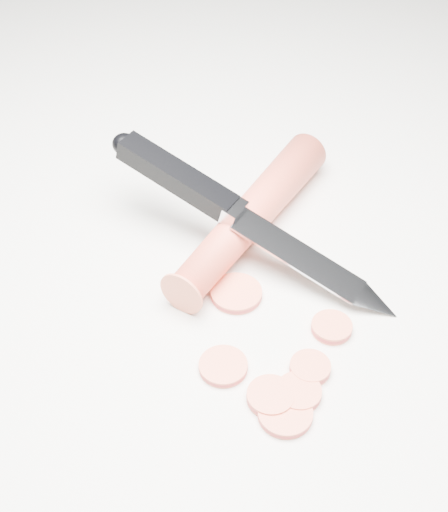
{
  "coord_description": "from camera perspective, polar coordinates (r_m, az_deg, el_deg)",
  "views": [
    {
      "loc": [
        -0.01,
        -0.37,
        0.41
      ],
      "look_at": [
        -0.04,
        0.03,
        0.02
      ],
      "focal_mm": 50.0,
      "sensor_mm": 36.0,
      "label": 1
    }
  ],
  "objects": [
    {
      "name": "carrot_slice_5",
      "position": [
        0.55,
        0.99,
        -3.01
      ],
      "size": [
        0.04,
        0.04,
        0.01
      ],
      "primitive_type": "cylinder",
      "color": "#F36847",
      "rests_on": "ground"
    },
    {
      "name": "carrot_slice_4",
      "position": [
        0.53,
        8.61,
        -5.65
      ],
      "size": [
        0.03,
        0.03,
        0.01
      ],
      "primitive_type": "cylinder",
      "color": "#F36847",
      "rests_on": "ground"
    },
    {
      "name": "carrot_slice_3",
      "position": [
        0.5,
        5.99,
        -10.8
      ],
      "size": [
        0.03,
        0.03,
        0.01
      ],
      "primitive_type": "cylinder",
      "color": "#F36847",
      "rests_on": "ground"
    },
    {
      "name": "kitchen_knife",
      "position": [
        0.56,
        2.11,
        3.01
      ],
      "size": [
        0.25,
        0.15,
        0.08
      ],
      "primitive_type": null,
      "color": "#B4B7BB",
      "rests_on": "ground"
    },
    {
      "name": "carrot",
      "position": [
        0.59,
        2.21,
        3.31
      ],
      "size": [
        0.13,
        0.2,
        0.03
      ],
      "primitive_type": "cylinder",
      "rotation": [
        1.57,
        0.0,
        -0.49
      ],
      "color": "#E9452F",
      "rests_on": "ground"
    },
    {
      "name": "ground",
      "position": [
        0.55,
        3.71,
        -3.55
      ],
      "size": [
        2.4,
        2.4,
        0.0
      ],
      "primitive_type": "plane",
      "color": "silver",
      "rests_on": "ground"
    },
    {
      "name": "carrot_slice_6",
      "position": [
        0.51,
        6.91,
        -8.86
      ],
      "size": [
        0.03,
        0.03,
        0.01
      ],
      "primitive_type": "cylinder",
      "color": "#F36847",
      "rests_on": "ground"
    },
    {
      "name": "carrot_slice_0",
      "position": [
        0.49,
        3.75,
        -11.16
      ],
      "size": [
        0.03,
        0.03,
        0.01
      ],
      "primitive_type": "cylinder",
      "color": "#F36847",
      "rests_on": "ground"
    },
    {
      "name": "carrot_slice_2",
      "position": [
        0.51,
        -0.06,
        -8.81
      ],
      "size": [
        0.03,
        0.03,
        0.01
      ],
      "primitive_type": "cylinder",
      "color": "#F36847",
      "rests_on": "ground"
    },
    {
      "name": "carrot_slice_1",
      "position": [
        0.49,
        4.92,
        -12.45
      ],
      "size": [
        0.04,
        0.04,
        0.01
      ],
      "primitive_type": "cylinder",
      "color": "#F36847",
      "rests_on": "ground"
    }
  ]
}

